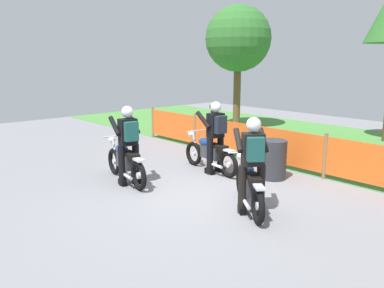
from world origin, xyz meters
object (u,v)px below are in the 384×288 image
rider_trailing (253,160)px  oil_drum (273,159)px  motorcycle_third (210,153)px  rider_lead (128,141)px  motorcycle_lead (125,162)px  motorcycle_trailing (249,185)px  rider_third (216,133)px

rider_trailing → oil_drum: size_ratio=1.92×
motorcycle_third → oil_drum: motorcycle_third is taller
rider_trailing → motorcycle_third: bearing=8.4°
rider_lead → oil_drum: 3.23m
rider_lead → rider_trailing: (2.79, 0.69, 0.00)m
rider_trailing → oil_drum: bearing=-25.9°
motorcycle_lead → oil_drum: 3.29m
motorcycle_lead → rider_trailing: size_ratio=1.16×
motorcycle_lead → rider_lead: rider_lead is taller
rider_lead → motorcycle_trailing: bearing=-152.8°
motorcycle_lead → rider_lead: (0.21, -0.04, 0.50)m
rider_third → motorcycle_trailing: bearing=155.6°
motorcycle_third → rider_trailing: 2.74m
rider_lead → rider_third: 2.07m
motorcycle_third → rider_third: 0.55m
motorcycle_lead → rider_third: rider_third is taller
rider_lead → motorcycle_lead: bearing=0.5°
motorcycle_trailing → oil_drum: size_ratio=1.82×
motorcycle_third → rider_lead: 2.10m
motorcycle_third → rider_third: size_ratio=1.14×
rider_trailing → oil_drum: (-0.97, 1.94, -0.51)m
rider_lead → rider_trailing: 2.87m
motorcycle_lead → motorcycle_trailing: motorcycle_lead is taller
rider_lead → oil_drum: rider_lead is taller
rider_third → oil_drum: 1.44m
motorcycle_third → rider_lead: size_ratio=1.14×
motorcycle_lead → rider_third: 2.17m
oil_drum → rider_third: bearing=-151.0°
motorcycle_lead → rider_third: size_ratio=1.16×
rider_trailing → oil_drum: 2.23m
rider_trailing → rider_third: 2.51m
rider_lead → oil_drum: size_ratio=1.92×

